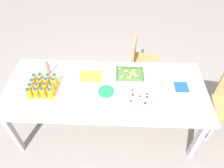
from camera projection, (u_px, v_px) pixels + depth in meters
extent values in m
plane|color=gray|center=(107.00, 125.00, 2.79)|extent=(12.00, 12.00, 0.00)
cube|color=white|center=(106.00, 89.00, 2.27)|extent=(2.22, 0.91, 0.04)
cube|color=#99999E|center=(13.00, 134.00, 2.31)|extent=(0.06, 0.06, 0.71)
cube|color=#99999E|center=(198.00, 140.00, 2.25)|extent=(0.06, 0.06, 0.71)
cube|color=#99999E|center=(34.00, 85.00, 2.83)|extent=(0.06, 0.06, 0.71)
cube|color=#99999E|center=(184.00, 90.00, 2.78)|extent=(0.06, 0.06, 0.71)
cube|color=#B7844C|center=(146.00, 62.00, 3.03)|extent=(0.45, 0.45, 0.04)
cube|color=#B7844C|center=(134.00, 50.00, 2.92)|extent=(0.08, 0.38, 0.38)
cylinder|color=silver|center=(155.00, 69.00, 3.29)|extent=(0.02, 0.02, 0.41)
cylinder|color=silver|center=(154.00, 83.00, 3.07)|extent=(0.02, 0.02, 0.41)
cylinder|color=silver|center=(135.00, 67.00, 3.33)|extent=(0.02, 0.02, 0.41)
cylinder|color=silver|center=(132.00, 80.00, 3.11)|extent=(0.02, 0.02, 0.41)
cylinder|color=silver|center=(212.00, 130.00, 2.51)|extent=(0.02, 0.02, 0.41)
cylinder|color=silver|center=(208.00, 110.00, 2.73)|extent=(0.02, 0.02, 0.41)
cylinder|color=#F9AD14|center=(29.00, 94.00, 2.12)|extent=(0.06, 0.06, 0.12)
cylinder|color=blue|center=(27.00, 89.00, 2.07)|extent=(0.04, 0.04, 0.02)
cylinder|color=#F9AE14|center=(36.00, 94.00, 2.11)|extent=(0.05, 0.05, 0.13)
cylinder|color=blue|center=(35.00, 89.00, 2.06)|extent=(0.03, 0.03, 0.02)
cylinder|color=#F9AF14|center=(43.00, 94.00, 2.11)|extent=(0.05, 0.05, 0.13)
cylinder|color=blue|center=(41.00, 89.00, 2.06)|extent=(0.04, 0.04, 0.02)
cylinder|color=#F8AC14|center=(51.00, 94.00, 2.11)|extent=(0.05, 0.05, 0.13)
cylinder|color=blue|center=(49.00, 89.00, 2.05)|extent=(0.03, 0.03, 0.02)
cylinder|color=#F8AC14|center=(31.00, 89.00, 2.17)|extent=(0.06, 0.06, 0.12)
cylinder|color=blue|center=(29.00, 85.00, 2.12)|extent=(0.04, 0.04, 0.02)
cylinder|color=#F9AB14|center=(38.00, 89.00, 2.17)|extent=(0.06, 0.06, 0.13)
cylinder|color=blue|center=(36.00, 84.00, 2.12)|extent=(0.04, 0.04, 0.02)
cylinder|color=#FAAF14|center=(46.00, 89.00, 2.16)|extent=(0.05, 0.05, 0.13)
cylinder|color=blue|center=(44.00, 84.00, 2.11)|extent=(0.03, 0.03, 0.02)
cylinder|color=#FBAE14|center=(52.00, 89.00, 2.16)|extent=(0.06, 0.06, 0.13)
cylinder|color=blue|center=(51.00, 84.00, 2.11)|extent=(0.04, 0.04, 0.02)
cylinder|color=#F9AC14|center=(33.00, 84.00, 2.22)|extent=(0.06, 0.06, 0.12)
cylinder|color=blue|center=(31.00, 80.00, 2.17)|extent=(0.04, 0.04, 0.02)
cylinder|color=#FBAD14|center=(40.00, 84.00, 2.22)|extent=(0.06, 0.06, 0.12)
cylinder|color=blue|center=(39.00, 79.00, 2.17)|extent=(0.04, 0.04, 0.02)
cylinder|color=#F9AF14|center=(47.00, 84.00, 2.21)|extent=(0.06, 0.06, 0.13)
cylinder|color=blue|center=(45.00, 79.00, 2.16)|extent=(0.04, 0.04, 0.02)
cylinder|color=#F8AE14|center=(54.00, 84.00, 2.21)|extent=(0.06, 0.06, 0.13)
cylinder|color=blue|center=(52.00, 79.00, 2.16)|extent=(0.04, 0.04, 0.02)
cylinder|color=#F8AB14|center=(35.00, 79.00, 2.27)|extent=(0.06, 0.06, 0.12)
cylinder|color=blue|center=(33.00, 75.00, 2.22)|extent=(0.04, 0.04, 0.02)
cylinder|color=#F9AF14|center=(41.00, 79.00, 2.26)|extent=(0.06, 0.06, 0.13)
cylinder|color=blue|center=(39.00, 74.00, 2.21)|extent=(0.04, 0.04, 0.02)
cylinder|color=#F9AA14|center=(49.00, 79.00, 2.27)|extent=(0.06, 0.06, 0.12)
cylinder|color=blue|center=(48.00, 75.00, 2.22)|extent=(0.04, 0.04, 0.02)
cylinder|color=#F8AC14|center=(55.00, 79.00, 2.27)|extent=(0.06, 0.06, 0.12)
cylinder|color=blue|center=(54.00, 75.00, 2.22)|extent=(0.04, 0.04, 0.02)
cylinder|color=tan|center=(137.00, 98.00, 2.15)|extent=(0.31, 0.31, 0.02)
cylinder|color=white|center=(137.00, 97.00, 2.14)|extent=(0.28, 0.28, 0.01)
sphere|color=red|center=(132.00, 94.00, 2.16)|extent=(0.02, 0.02, 0.02)
sphere|color=#66B238|center=(134.00, 93.00, 2.16)|extent=(0.02, 0.02, 0.02)
sphere|color=#1E1947|center=(133.00, 95.00, 2.14)|extent=(0.02, 0.02, 0.02)
sphere|color=#1E1947|center=(145.00, 103.00, 2.07)|extent=(0.03, 0.03, 0.03)
sphere|color=red|center=(132.00, 90.00, 2.20)|extent=(0.03, 0.03, 0.03)
sphere|color=#66B238|center=(145.00, 101.00, 2.09)|extent=(0.02, 0.02, 0.02)
sphere|color=#66B238|center=(138.00, 90.00, 2.19)|extent=(0.02, 0.02, 0.02)
sphere|color=#1E1947|center=(147.00, 97.00, 2.12)|extent=(0.03, 0.03, 0.03)
sphere|color=#66B238|center=(147.00, 102.00, 2.08)|extent=(0.03, 0.03, 0.03)
sphere|color=#1E1947|center=(146.00, 94.00, 2.15)|extent=(0.02, 0.02, 0.02)
sphere|color=#66B238|center=(138.00, 93.00, 2.17)|extent=(0.02, 0.02, 0.02)
sphere|color=#66B238|center=(142.00, 102.00, 2.08)|extent=(0.02, 0.02, 0.02)
sphere|color=#66B238|center=(142.00, 93.00, 2.16)|extent=(0.02, 0.02, 0.02)
sphere|color=#66B238|center=(139.00, 94.00, 2.16)|extent=(0.02, 0.02, 0.02)
sphere|color=#1E1947|center=(140.00, 96.00, 2.13)|extent=(0.03, 0.03, 0.03)
sphere|color=red|center=(148.00, 94.00, 2.16)|extent=(0.02, 0.02, 0.02)
sphere|color=red|center=(126.00, 94.00, 2.16)|extent=(0.02, 0.02, 0.02)
sphere|color=#66B238|center=(129.00, 96.00, 2.14)|extent=(0.02, 0.02, 0.02)
sphere|color=red|center=(131.00, 101.00, 2.09)|extent=(0.03, 0.03, 0.03)
sphere|color=red|center=(133.00, 95.00, 2.15)|extent=(0.02, 0.02, 0.02)
cube|color=#477238|center=(130.00, 75.00, 2.40)|extent=(0.32, 0.22, 0.01)
cube|color=#477238|center=(130.00, 80.00, 2.32)|extent=(0.32, 0.01, 0.03)
cube|color=#477238|center=(129.00, 68.00, 2.47)|extent=(0.32, 0.01, 0.03)
cube|color=#477238|center=(116.00, 73.00, 2.40)|extent=(0.01, 0.22, 0.03)
cube|color=#477238|center=(143.00, 74.00, 2.39)|extent=(0.01, 0.22, 0.03)
ellipsoid|color=tan|center=(119.00, 69.00, 2.45)|extent=(0.04, 0.03, 0.02)
ellipsoid|color=tan|center=(132.00, 73.00, 2.40)|extent=(0.05, 0.04, 0.03)
ellipsoid|color=tan|center=(134.00, 74.00, 2.39)|extent=(0.04, 0.03, 0.02)
ellipsoid|color=tan|center=(134.00, 70.00, 2.43)|extent=(0.05, 0.04, 0.03)
ellipsoid|color=tan|center=(121.00, 77.00, 2.35)|extent=(0.04, 0.03, 0.02)
ellipsoid|color=tan|center=(132.00, 76.00, 2.37)|extent=(0.03, 0.02, 0.02)
ellipsoid|color=tan|center=(136.00, 76.00, 2.36)|extent=(0.05, 0.04, 0.03)
ellipsoid|color=tan|center=(122.00, 76.00, 2.36)|extent=(0.04, 0.03, 0.02)
ellipsoid|color=tan|center=(129.00, 78.00, 2.34)|extent=(0.05, 0.04, 0.03)
ellipsoid|color=tan|center=(126.00, 71.00, 2.42)|extent=(0.04, 0.03, 0.02)
ellipsoid|color=tan|center=(130.00, 73.00, 2.40)|extent=(0.03, 0.02, 0.02)
ellipsoid|color=tan|center=(134.00, 73.00, 2.40)|extent=(0.04, 0.03, 0.02)
cylinder|color=#1E8C4C|center=(106.00, 92.00, 2.22)|extent=(0.17, 0.17, 0.00)
cylinder|color=#1E8C4C|center=(106.00, 92.00, 2.21)|extent=(0.17, 0.17, 0.00)
cylinder|color=#1E8C4C|center=(106.00, 91.00, 2.21)|extent=(0.17, 0.17, 0.00)
cylinder|color=#1E8C4C|center=(106.00, 91.00, 2.20)|extent=(0.17, 0.17, 0.00)
cylinder|color=#1E8C4C|center=(106.00, 91.00, 2.20)|extent=(0.17, 0.17, 0.00)
cube|color=#194CA5|center=(181.00, 87.00, 2.26)|extent=(0.15, 0.15, 0.01)
cylinder|color=#9E7A56|center=(48.00, 68.00, 2.35)|extent=(0.04, 0.04, 0.19)
cube|color=yellow|center=(91.00, 76.00, 2.39)|extent=(0.27, 0.21, 0.01)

